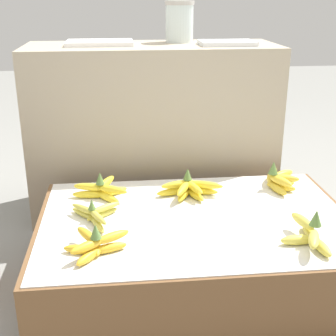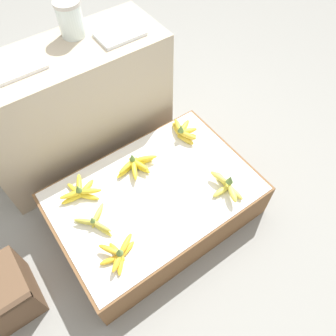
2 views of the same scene
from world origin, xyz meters
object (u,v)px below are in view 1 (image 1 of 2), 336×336
Objects in this scene: banana_bunch_front_left at (95,244)px; banana_bunch_back_midright at (279,180)px; banana_bunch_front_midright at (310,233)px; foam_tray_white at (100,43)px; banana_bunch_back_midleft at (189,188)px; glass_jar at (179,22)px; banana_bunch_back_left at (102,190)px; banana_bunch_middle_left at (95,214)px.

banana_bunch_front_left is 0.95× the size of banana_bunch_back_midright.
banana_bunch_front_midright is 1.19m from foam_tray_white.
banana_bunch_front_left and banana_bunch_back_midleft have the same top height.
banana_bunch_front_left is 0.72× the size of foam_tray_white.
banana_bunch_front_left is at bearing -148.92° from banana_bunch_back_midright.
banana_bunch_front_left is at bearing -131.49° from banana_bunch_back_midleft.
banana_bunch_back_left is at bearing -123.30° from glass_jar.
banana_bunch_front_left is at bearing -91.43° from banana_bunch_back_left.
banana_bunch_back_left is 0.86m from glass_jar.
glass_jar is at bearing 106.17° from banana_bunch_front_midright.
banana_bunch_back_midleft is (0.34, 0.17, 0.01)m from banana_bunch_middle_left.
glass_jar is at bearing 62.88° from banana_bunch_middle_left.
foam_tray_white is (0.02, 0.66, 0.49)m from banana_bunch_middle_left.
glass_jar is 0.37m from foam_tray_white.
banana_bunch_front_midright is 0.80× the size of foam_tray_white.
banana_bunch_back_left is at bearing 88.57° from banana_bunch_front_left.
banana_bunch_middle_left is at bearing -117.12° from glass_jar.
banana_bunch_back_midright is at bearing 1.29° from banana_bunch_back_left.
banana_bunch_back_midright is at bearing 31.08° from banana_bunch_front_left.
banana_bunch_front_left is 0.21m from banana_bunch_middle_left.
banana_bunch_front_midright is at bearing -96.31° from banana_bunch_back_midright.
banana_bunch_middle_left is 0.19m from banana_bunch_back_left.
banana_bunch_front_left is 0.51m from banana_bunch_back_midleft.
banana_bunch_front_midright is 1.28× the size of glass_jar.
banana_bunch_back_left is 0.67m from foam_tray_white.
foam_tray_white is at bearing 123.28° from banana_bunch_back_midleft.
banana_bunch_back_midleft is 0.76m from foam_tray_white.
banana_bunch_back_left is 0.69m from banana_bunch_back_midright.
banana_bunch_back_left is 1.19× the size of glass_jar.
banana_bunch_front_left is 1.17m from glass_jar.
banana_bunch_front_midright is at bearing -54.31° from foam_tray_white.
banana_bunch_front_midright reaches higher than banana_bunch_back_left.
banana_bunch_middle_left is (-0.66, 0.23, -0.01)m from banana_bunch_front_midright.
banana_bunch_back_left reaches higher than banana_bunch_back_midleft.
banana_bunch_back_left is 0.83× the size of banana_bunch_back_midleft.
banana_bunch_back_midright is (0.69, 0.02, 0.00)m from banana_bunch_back_left.
banana_bunch_middle_left is 0.92× the size of banana_bunch_back_midright.
banana_bunch_front_left is at bearing -90.87° from foam_tray_white.
banana_bunch_middle_left is at bearing 92.32° from banana_bunch_front_left.
banana_bunch_back_left is 0.33m from banana_bunch_back_midleft.
banana_bunch_front_left is at bearing -87.68° from banana_bunch_middle_left.
glass_jar reaches higher than banana_bunch_back_left.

